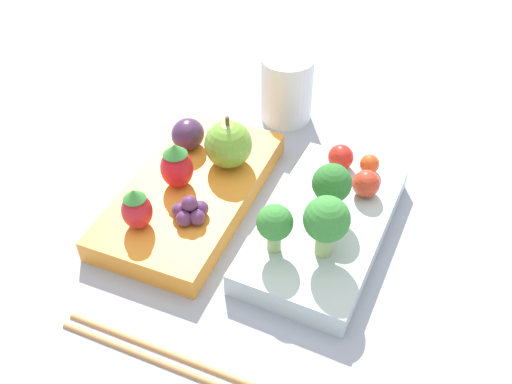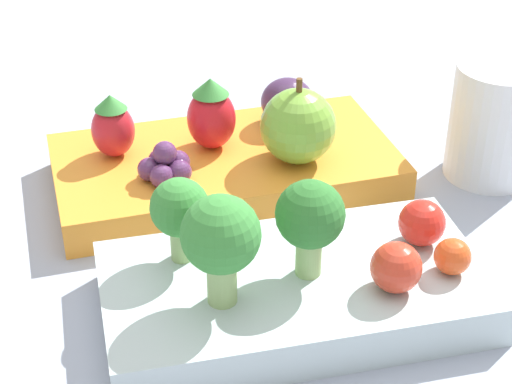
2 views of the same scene
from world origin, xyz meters
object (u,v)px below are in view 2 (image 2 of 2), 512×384
object	(u,v)px
strawberry_1	(211,114)
plum	(287,101)
cherry_tomato_1	(396,267)
strawberry_0	(113,127)
broccoli_floret_2	(221,238)
broccoli_floret_0	(180,210)
bento_box_fruit	(225,168)
apple	(298,126)
cherry_tomato_2	(453,257)
grape_cluster	(166,166)
bento_box_savoury	(294,292)
drinking_cup	(495,122)
broccoli_floret_1	(310,218)
cherry_tomato_0	(422,223)

from	to	relation	value
strawberry_1	plum	xyz separation A→B (m)	(-0.06, -0.03, -0.01)
cherry_tomato_1	strawberry_0	distance (m)	0.22
cherry_tomato_1	plum	xyz separation A→B (m)	(0.02, -0.20, 0.00)
plum	strawberry_0	bearing A→B (deg)	12.37
broccoli_floret_2	plum	size ratio (longest dim) A/B	1.65
broccoli_floret_0	strawberry_1	bearing A→B (deg)	-104.03
bento_box_fruit	strawberry_1	world-z (taller)	strawberry_1
broccoli_floret_2	apple	distance (m)	0.15
strawberry_0	strawberry_1	xyz separation A→B (m)	(-0.07, -0.00, 0.00)
bento_box_fruit	cherry_tomato_2	xyz separation A→B (m)	(-0.10, 0.15, 0.02)
broccoli_floret_2	cherry_tomato_1	distance (m)	0.09
bento_box_fruit	grape_cluster	size ratio (longest dim) A/B	6.82
bento_box_savoury	grape_cluster	size ratio (longest dim) A/B	6.12
broccoli_floret_0	apple	xyz separation A→B (m)	(-0.08, -0.10, -0.01)
strawberry_0	apple	bearing A→B (deg)	167.65
grape_cluster	broccoli_floret_0	bearing A→B (deg)	91.72
broccoli_floret_2	drinking_cup	xyz separation A→B (m)	(-0.20, -0.14, -0.02)
bento_box_savoury	cherry_tomato_1	size ratio (longest dim) A/B	7.88
bento_box_fruit	plum	distance (m)	0.07
bento_box_savoury	plum	world-z (taller)	plum
bento_box_savoury	broccoli_floret_2	bearing A→B (deg)	21.01
bento_box_fruit	broccoli_floret_1	size ratio (longest dim) A/B	4.27
cherry_tomato_1	grape_cluster	world-z (taller)	cherry_tomato_1
cherry_tomato_0	grape_cluster	xyz separation A→B (m)	(0.14, -0.09, -0.00)
bento_box_savoury	grape_cluster	world-z (taller)	grape_cluster
plum	bento_box_savoury	bearing A→B (deg)	80.47
cherry_tomato_1	broccoli_floret_0	bearing A→B (deg)	-22.49
bento_box_savoury	cherry_tomato_2	bearing A→B (deg)	172.18
bento_box_savoury	broccoli_floret_0	distance (m)	0.08
broccoli_floret_1	cherry_tomato_2	size ratio (longest dim) A/B	2.79
cherry_tomato_0	strawberry_1	bearing A→B (deg)	-51.95
bento_box_savoury	grape_cluster	distance (m)	0.13
cherry_tomato_1	grape_cluster	size ratio (longest dim) A/B	0.78
broccoli_floret_0	drinking_cup	xyz separation A→B (m)	(-0.22, -0.10, -0.02)
bento_box_savoury	bento_box_fruit	bearing A→B (deg)	-81.81
bento_box_fruit	grape_cluster	world-z (taller)	grape_cluster
bento_box_fruit	broccoli_floret_0	size ratio (longest dim) A/B	4.84
drinking_cup	strawberry_0	bearing A→B (deg)	-5.52
cherry_tomato_1	apple	distance (m)	0.14
strawberry_1	strawberry_0	bearing A→B (deg)	0.95
bento_box_fruit	cherry_tomato_0	bearing A→B (deg)	128.22
bento_box_fruit	strawberry_1	distance (m)	0.04
bento_box_savoury	cherry_tomato_1	xyz separation A→B (m)	(-0.05, 0.02, 0.03)
bento_box_fruit	drinking_cup	world-z (taller)	drinking_cup
cherry_tomato_2	strawberry_0	xyz separation A→B (m)	(0.18, -0.16, 0.01)
strawberry_0	grape_cluster	size ratio (longest dim) A/B	1.25
broccoli_floret_0	cherry_tomato_0	distance (m)	0.14
cherry_tomato_1	drinking_cup	world-z (taller)	drinking_cup
broccoli_floret_1	broccoli_floret_0	bearing A→B (deg)	-20.26
cherry_tomato_1	grape_cluster	bearing A→B (deg)	-50.13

